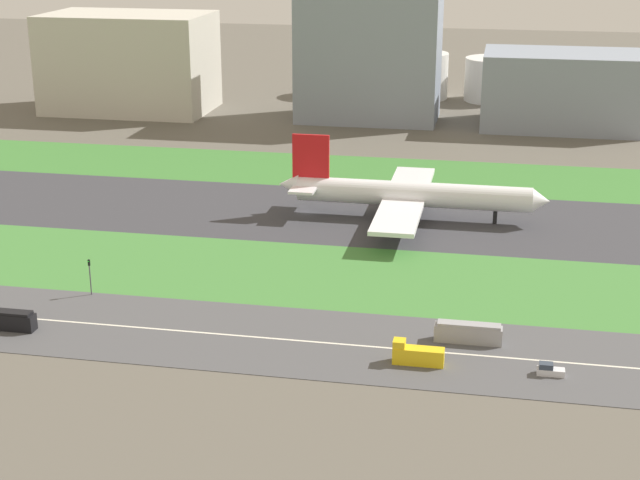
{
  "coord_description": "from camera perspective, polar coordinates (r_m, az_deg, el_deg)",
  "views": [
    {
      "loc": [
        46.11,
        -221.13,
        70.71
      ],
      "look_at": [
        10.47,
        -36.5,
        6.0
      ],
      "focal_mm": 53.94,
      "sensor_mm": 36.0,
      "label": 1
    }
  ],
  "objects": [
    {
      "name": "office_tower",
      "position": [
        340.63,
        14.1,
        8.63
      ],
      "size": [
        52.59,
        33.66,
        25.48
      ],
      "primitive_type": "cube",
      "color": "gray",
      "rests_on": "ground_plane"
    },
    {
      "name": "bus_0",
      "position": [
        167.95,
        8.78,
        -5.47
      ],
      "size": [
        11.6,
        2.5,
        3.5
      ],
      "color": "#99999E",
      "rests_on": "highway"
    },
    {
      "name": "traffic_light",
      "position": [
        190.24,
        -13.49,
        -1.99
      ],
      "size": [
        0.36,
        0.5,
        7.2
      ],
      "color": "#4C4C51",
      "rests_on": "highway"
    },
    {
      "name": "highway_centerline",
      "position": [
        170.45,
        -5.82,
        -5.59
      ],
      "size": [
        266.0,
        0.5,
        0.01
      ],
      "primitive_type": "cube",
      "color": "silver",
      "rests_on": "highway"
    },
    {
      "name": "highway",
      "position": [
        170.47,
        -5.82,
        -5.6
      ],
      "size": [
        280.0,
        28.0,
        0.1
      ],
      "primitive_type": "cube",
      "color": "#4C4C4F",
      "rests_on": "ground_plane"
    },
    {
      "name": "grass_median_south",
      "position": [
        198.91,
        -3.21,
        -1.85
      ],
      "size": [
        280.0,
        36.0,
        0.1
      ],
      "primitive_type": "cube",
      "color": "#427F38",
      "rests_on": "ground_plane"
    },
    {
      "name": "grass_median_north",
      "position": [
        275.37,
        0.92,
        4.12
      ],
      "size": [
        280.0,
        36.0,
        0.1
      ],
      "primitive_type": "cube",
      "color": "#3D7A33",
      "rests_on": "ground_plane"
    },
    {
      "name": "terminal_building",
      "position": [
        365.58,
        -11.24,
        10.29
      ],
      "size": [
        59.09,
        36.67,
        35.37
      ],
      "primitive_type": "cube",
      "color": "beige",
      "rests_on": "ground_plane"
    },
    {
      "name": "hangar_building",
      "position": [
        341.27,
        2.94,
        11.58
      ],
      "size": [
        48.76,
        28.54,
        53.64
      ],
      "primitive_type": "cube",
      "color": "gray",
      "rests_on": "ground_plane"
    },
    {
      "name": "fuel_tank_east",
      "position": [
        385.24,
        10.37,
        9.36
      ],
      "size": [
        23.88,
        23.88,
        16.54
      ],
      "primitive_type": "cylinder",
      "color": "silver",
      "rests_on": "ground_plane"
    },
    {
      "name": "car_1",
      "position": [
        159.54,
        13.46,
        -7.52
      ],
      "size": [
        4.4,
        1.8,
        2.0
      ],
      "rotation": [
        0.0,
        0.0,
        3.14
      ],
      "color": "silver",
      "rests_on": "highway"
    },
    {
      "name": "fuel_tank_west",
      "position": [
        390.88,
        1.17,
        9.66
      ],
      "size": [
        20.92,
        20.92,
        14.69
      ],
      "primitive_type": "cylinder",
      "color": "silver",
      "rests_on": "ground_plane"
    },
    {
      "name": "truck_2",
      "position": [
        159.32,
        5.76,
        -6.79
      ],
      "size": [
        8.4,
        2.5,
        4.0
      ],
      "rotation": [
        0.0,
        0.0,
        3.14
      ],
      "color": "yellow",
      "rests_on": "highway"
    },
    {
      "name": "ground_plane",
      "position": [
        236.69,
        -0.81,
        1.61
      ],
      "size": [
        800.0,
        800.0,
        0.0
      ],
      "primitive_type": "plane",
      "color": "#5B564C"
    },
    {
      "name": "bus_1",
      "position": [
        180.12,
        -18.26,
        -4.51
      ],
      "size": [
        11.6,
        2.5,
        3.5
      ],
      "rotation": [
        0.0,
        0.0,
        3.14
      ],
      "color": "black",
      "rests_on": "highway"
    },
    {
      "name": "airliner",
      "position": [
        231.35,
        5.14,
        2.73
      ],
      "size": [
        65.0,
        56.0,
        19.7
      ],
      "color": "white",
      "rests_on": "runway"
    },
    {
      "name": "fuel_tank_centre",
      "position": [
        386.65,
        5.77,
        9.69
      ],
      "size": [
        24.39,
        24.39,
        17.73
      ],
      "primitive_type": "cylinder",
      "color": "silver",
      "rests_on": "ground_plane"
    },
    {
      "name": "runway",
      "position": [
        236.68,
        -0.81,
        1.62
      ],
      "size": [
        280.0,
        46.0,
        0.1
      ],
      "primitive_type": "cube",
      "color": "#38383D",
      "rests_on": "ground_plane"
    }
  ]
}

